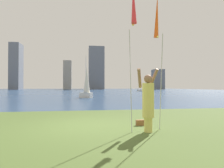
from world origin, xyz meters
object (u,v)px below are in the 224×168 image
person (148,101)px  bag (140,123)px  kite_flag_right (157,19)px  sailboat_5 (86,83)px  kite_flag_left (133,7)px  sailboat_0 (140,90)px

person → bag: (0.05, 1.02, -0.87)m
bag → kite_flag_right: bearing=-47.1°
sailboat_5 → bag: bearing=-84.9°
person → kite_flag_left: kite_flag_left is taller
kite_flag_right → sailboat_5: size_ratio=0.86×
sailboat_0 → sailboat_5: sailboat_0 is taller
kite_flag_right → bag: kite_flag_right is taller
bag → sailboat_5: size_ratio=0.06×
sailboat_0 → bag: bearing=-107.0°
kite_flag_left → bag: (0.56, 1.18, -3.68)m
sailboat_0 → person: bearing=-106.7°
sailboat_0 → sailboat_5: 35.06m
kite_flag_right → bag: bearing=132.9°
sailboat_5 → sailboat_0: bearing=62.2°
kite_flag_left → kite_flag_right: kite_flag_right is taller
kite_flag_left → sailboat_0: size_ratio=0.80×
person → kite_flag_right: kite_flag_right is taller
bag → sailboat_5: 17.66m
bag → sailboat_0: size_ratio=0.05×
person → kite_flag_right: bearing=28.1°
kite_flag_right → sailboat_5: (-2.01, 18.00, -1.92)m
kite_flag_left → sailboat_5: 18.82m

